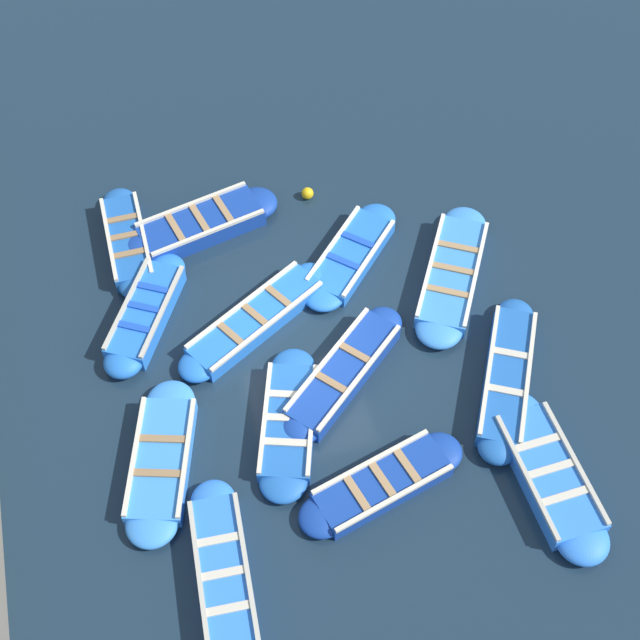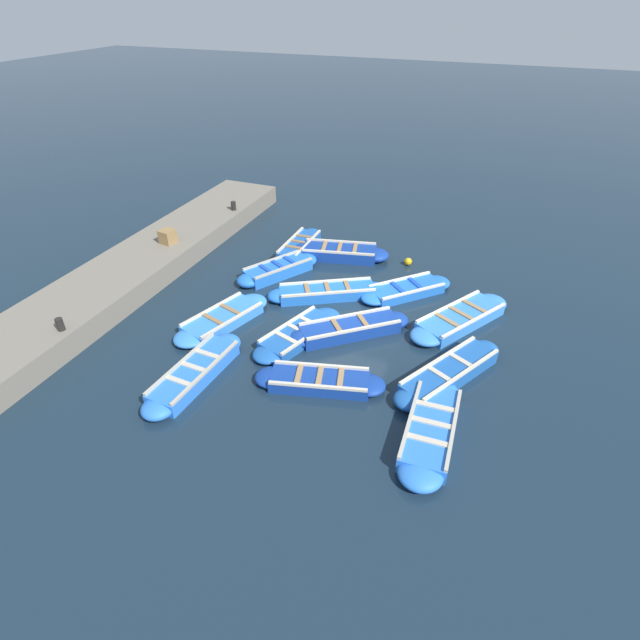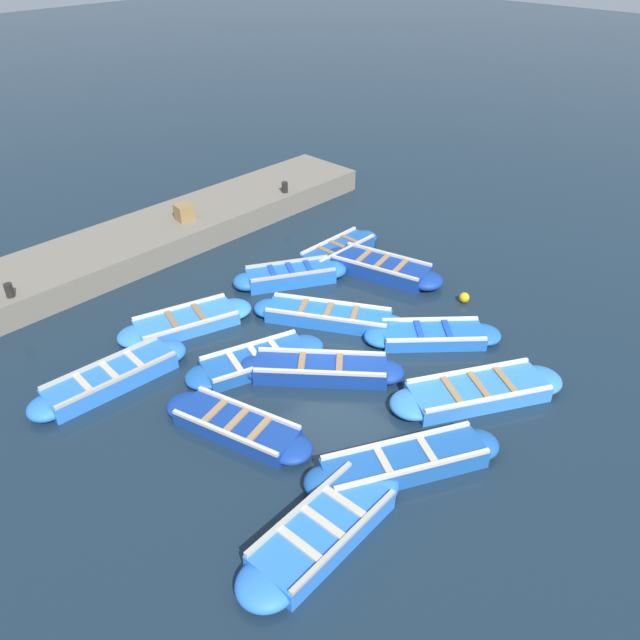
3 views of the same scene
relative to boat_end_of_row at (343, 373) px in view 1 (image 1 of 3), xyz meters
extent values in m
plane|color=#162838|center=(-0.46, 0.94, -0.19)|extent=(120.00, 120.00, 0.00)
cube|color=navy|center=(0.00, 0.00, -0.01)|extent=(2.71, 2.47, 0.36)
ellipsoid|color=navy|center=(-1.09, -0.93, -0.01)|extent=(1.08, 1.08, 0.36)
ellipsoid|color=navy|center=(1.09, 0.93, -0.01)|extent=(1.08, 1.08, 0.36)
cube|color=beige|center=(0.24, -0.28, 0.21)|extent=(2.19, 1.87, 0.07)
cube|color=beige|center=(-0.24, 0.28, 0.21)|extent=(2.19, 1.87, 0.07)
cube|color=olive|center=(-0.31, -0.26, 0.19)|extent=(0.57, 0.64, 0.04)
cube|color=olive|center=(0.31, 0.26, 0.19)|extent=(0.57, 0.64, 0.04)
cube|color=navy|center=(-1.93, 4.43, 0.01)|extent=(2.81, 1.59, 0.40)
ellipsoid|color=navy|center=(-3.22, 4.13, 0.01)|extent=(1.14, 1.12, 0.40)
ellipsoid|color=navy|center=(-0.63, 4.74, 0.01)|extent=(1.14, 1.12, 0.40)
cube|color=beige|center=(-1.82, 3.98, 0.24)|extent=(2.55, 0.67, 0.07)
cube|color=beige|center=(-2.03, 4.88, 0.24)|extent=(2.55, 0.67, 0.07)
cube|color=#9E7A51|center=(-2.47, 4.30, 0.23)|extent=(0.34, 0.89, 0.04)
cube|color=#9E7A51|center=(-1.93, 4.43, 0.23)|extent=(0.34, 0.89, 0.04)
cube|color=#9E7A51|center=(-1.38, 4.56, 0.23)|extent=(0.34, 0.89, 0.04)
cube|color=#1E59AD|center=(-3.52, 4.41, -0.01)|extent=(0.82, 2.39, 0.35)
ellipsoid|color=#1E59AD|center=(-3.52, 3.22, -0.01)|extent=(0.75, 0.77, 0.35)
ellipsoid|color=#1E59AD|center=(-3.53, 5.61, -0.01)|extent=(0.75, 0.77, 0.35)
cube|color=beige|center=(-3.16, 4.41, 0.20)|extent=(0.10, 2.34, 0.07)
cube|color=beige|center=(-3.89, 4.41, 0.20)|extent=(0.10, 2.34, 0.07)
cube|color=olive|center=(-3.52, 3.90, 0.18)|extent=(0.71, 0.14, 0.04)
cube|color=olive|center=(-3.52, 4.41, 0.18)|extent=(0.71, 0.14, 0.04)
cube|color=olive|center=(-3.53, 4.92, 0.18)|extent=(0.71, 0.14, 0.04)
cube|color=blue|center=(0.98, 2.80, -0.04)|extent=(2.31, 2.34, 0.29)
ellipsoid|color=blue|center=(0.16, 1.95, -0.04)|extent=(1.23, 1.23, 0.29)
ellipsoid|color=blue|center=(1.80, 3.65, -0.04)|extent=(1.23, 1.23, 0.29)
cube|color=silver|center=(1.28, 2.50, 0.14)|extent=(1.67, 1.72, 0.07)
cube|color=silver|center=(0.67, 3.09, 0.14)|extent=(1.67, 1.72, 0.07)
cube|color=#1947B7|center=(0.75, 2.56, 0.13)|extent=(0.68, 0.67, 0.04)
cube|color=#1947B7|center=(1.21, 3.04, 0.13)|extent=(0.68, 0.67, 0.04)
cube|color=#3884E0|center=(-3.67, -0.89, -0.03)|extent=(1.67, 2.59, 0.31)
ellipsoid|color=#3884E0|center=(-4.02, -2.04, -0.03)|extent=(1.17, 1.19, 0.31)
ellipsoid|color=#3884E0|center=(-3.31, 0.25, -0.03)|extent=(1.17, 1.19, 0.31)
cube|color=beige|center=(-3.22, -1.03, 0.15)|extent=(0.77, 2.27, 0.07)
cube|color=beige|center=(-4.11, -0.76, 0.15)|extent=(0.77, 2.27, 0.07)
cube|color=olive|center=(-3.77, -1.22, 0.14)|extent=(0.89, 0.40, 0.04)
cube|color=olive|center=(-3.57, -0.57, 0.14)|extent=(0.89, 0.40, 0.04)
cube|color=#3884E0|center=(2.86, 1.74, -0.02)|extent=(2.35, 2.99, 0.34)
ellipsoid|color=#3884E0|center=(2.13, 0.50, -0.02)|extent=(1.31, 1.32, 0.34)
ellipsoid|color=#3884E0|center=(3.59, 2.97, -0.02)|extent=(1.31, 1.32, 0.34)
cube|color=silver|center=(3.27, 1.50, 0.19)|extent=(1.50, 2.46, 0.07)
cube|color=silver|center=(2.45, 1.98, 0.19)|extent=(1.50, 2.46, 0.07)
cube|color=#9E7A51|center=(2.55, 1.21, 0.17)|extent=(0.85, 0.58, 0.04)
cube|color=#9E7A51|center=(2.86, 1.74, 0.17)|extent=(0.85, 0.58, 0.04)
cube|color=#9E7A51|center=(3.17, 2.26, 0.17)|extent=(0.85, 0.58, 0.04)
cube|color=#1E59AD|center=(-1.27, -0.74, -0.04)|extent=(1.65, 2.54, 0.29)
ellipsoid|color=#1E59AD|center=(-1.65, -1.86, -0.04)|extent=(1.11, 1.13, 0.29)
ellipsoid|color=#1E59AD|center=(-0.89, 0.38, -0.04)|extent=(1.11, 1.13, 0.29)
cube|color=beige|center=(-0.86, -0.88, 0.13)|extent=(0.81, 2.22, 0.07)
cube|color=beige|center=(-1.68, -0.60, 0.13)|extent=(0.81, 2.22, 0.07)
cube|color=beige|center=(-1.43, -1.21, 0.12)|extent=(0.83, 0.40, 0.04)
cube|color=beige|center=(-1.27, -0.74, 0.12)|extent=(0.83, 0.40, 0.04)
cube|color=beige|center=(-1.11, -0.26, 0.12)|extent=(0.83, 0.40, 0.04)
cube|color=blue|center=(-1.34, 1.67, -0.02)|extent=(3.05, 2.23, 0.33)
ellipsoid|color=blue|center=(-2.66, 0.91, -0.02)|extent=(1.05, 1.04, 0.33)
ellipsoid|color=blue|center=(-0.02, 2.44, -0.02)|extent=(1.05, 1.04, 0.33)
cube|color=beige|center=(-1.16, 1.35, 0.18)|extent=(2.63, 1.56, 0.07)
cube|color=beige|center=(-1.53, 2.00, 0.18)|extent=(2.63, 1.56, 0.07)
cube|color=olive|center=(-1.90, 1.35, 0.17)|extent=(0.48, 0.70, 0.04)
cube|color=olive|center=(-1.34, 1.67, 0.17)|extent=(0.48, 0.70, 0.04)
cube|color=olive|center=(-0.78, 2.00, 0.17)|extent=(0.48, 0.70, 0.04)
cube|color=#1E59AD|center=(2.99, -0.92, 0.00)|extent=(2.15, 3.04, 0.38)
ellipsoid|color=#1E59AD|center=(2.27, -2.24, 0.00)|extent=(1.03, 1.04, 0.38)
ellipsoid|color=#1E59AD|center=(3.70, 0.41, 0.00)|extent=(1.03, 1.04, 0.38)
cube|color=beige|center=(3.31, -1.09, 0.22)|extent=(1.47, 2.63, 0.07)
cube|color=beige|center=(2.66, -0.74, 0.22)|extent=(1.47, 2.63, 0.07)
cube|color=beige|center=(2.78, -1.29, 0.21)|extent=(0.70, 0.46, 0.04)
cube|color=beige|center=(3.19, -0.54, 0.21)|extent=(0.70, 0.46, 0.04)
cube|color=navy|center=(0.03, -2.38, -0.04)|extent=(2.61, 1.48, 0.29)
ellipsoid|color=navy|center=(-1.16, -2.70, -0.04)|extent=(1.01, 1.00, 0.29)
ellipsoid|color=navy|center=(1.22, -2.07, -0.04)|extent=(1.01, 1.00, 0.29)
cube|color=beige|center=(0.13, -2.77, 0.14)|extent=(2.35, 0.70, 0.07)
cube|color=beige|center=(-0.08, -2.00, 0.14)|extent=(2.35, 0.70, 0.07)
cube|color=#9E7A51|center=(-0.48, -2.52, 0.13)|extent=(0.33, 0.78, 0.04)
cube|color=#9E7A51|center=(0.03, -2.38, 0.13)|extent=(0.33, 0.78, 0.04)
cube|color=#9E7A51|center=(0.53, -2.25, 0.13)|extent=(0.33, 0.78, 0.04)
cube|color=blue|center=(-3.02, -3.32, 0.00)|extent=(1.04, 2.82, 0.37)
ellipsoid|color=blue|center=(-2.93, -1.94, 0.00)|extent=(0.85, 0.87, 0.37)
cube|color=#B2AD9E|center=(-2.63, -3.34, 0.22)|extent=(0.26, 2.71, 0.07)
cube|color=#B2AD9E|center=(-3.41, -3.29, 0.22)|extent=(0.26, 2.71, 0.07)
cube|color=beige|center=(-3.05, -3.90, 0.20)|extent=(0.77, 0.19, 0.04)
cube|color=beige|center=(-3.02, -3.32, 0.20)|extent=(0.77, 0.19, 0.04)
cube|color=beige|center=(-2.98, -2.73, 0.20)|extent=(0.77, 0.19, 0.04)
cube|color=blue|center=(-3.44, 2.40, 0.01)|extent=(1.91, 2.46, 0.39)
ellipsoid|color=blue|center=(-4.03, 1.38, 0.01)|extent=(1.07, 1.08, 0.39)
ellipsoid|color=blue|center=(-2.84, 3.42, 0.01)|extent=(1.07, 1.08, 0.39)
cube|color=#B2AD9E|center=(-3.11, 2.21, 0.24)|extent=(1.23, 2.04, 0.07)
cube|color=#B2AD9E|center=(-3.76, 2.59, 0.24)|extent=(1.23, 2.04, 0.07)
cube|color=#1947B7|center=(-3.69, 1.96, 0.22)|extent=(0.71, 0.49, 0.04)
cube|color=#1947B7|center=(-3.44, 2.40, 0.22)|extent=(0.71, 0.49, 0.04)
cube|color=#1947B7|center=(-3.18, 2.83, 0.22)|extent=(0.71, 0.49, 0.04)
cube|color=blue|center=(2.93, -3.00, 0.00)|extent=(1.12, 2.58, 0.37)
ellipsoid|color=blue|center=(2.98, -4.27, 0.00)|extent=(0.98, 1.01, 0.37)
ellipsoid|color=blue|center=(2.88, -1.73, 0.00)|extent=(0.98, 1.01, 0.37)
cube|color=#B2AD9E|center=(3.41, -2.98, 0.22)|extent=(0.18, 2.49, 0.07)
cube|color=#B2AD9E|center=(2.46, -3.02, 0.22)|extent=(0.18, 2.49, 0.07)
cube|color=beige|center=(2.96, -3.54, 0.20)|extent=(0.91, 0.18, 0.04)
cube|color=beige|center=(2.93, -3.00, 0.20)|extent=(0.91, 0.18, 0.04)
cube|color=beige|center=(2.91, -2.46, 0.20)|extent=(0.91, 0.18, 0.04)
sphere|color=#EAB214|center=(0.56, 4.80, -0.05)|extent=(0.27, 0.27, 0.27)
camera|label=1|loc=(-2.83, -8.66, 14.46)|focal=50.00mm
camera|label=2|loc=(3.55, -11.15, 8.23)|focal=28.00mm
camera|label=3|loc=(7.39, -7.70, 8.40)|focal=35.00mm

